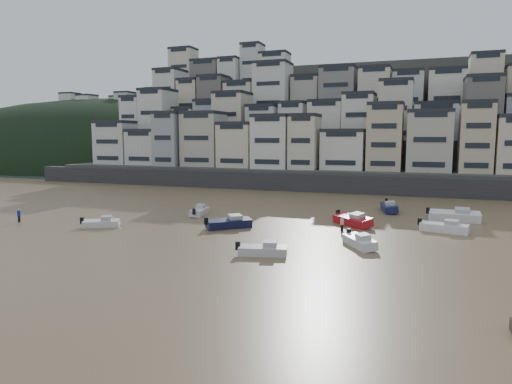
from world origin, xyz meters
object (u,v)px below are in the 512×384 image
at_px(boat_b, 360,240).
at_px(boat_a, 263,248).
at_px(boat_g, 454,215).
at_px(boat_d, 444,225).
at_px(boat_i, 389,206).
at_px(boat_e, 353,219).
at_px(person_pink, 342,224).
at_px(boat_c, 229,221).
at_px(person_blue, 19,215).
at_px(boat_j, 101,222).
at_px(boat_f, 199,210).

distance_m(boat_b, boat_a, 10.25).
height_order(boat_g, boat_b, boat_g).
relative_size(boat_d, boat_a, 1.16).
height_order(boat_i, boat_e, boat_i).
relative_size(boat_d, person_pink, 3.29).
bearing_deg(boat_a, boat_g, 39.97).
relative_size(boat_c, person_pink, 3.44).
xyz_separation_m(boat_d, person_blue, (-51.21, -12.00, 0.09)).
relative_size(boat_e, person_pink, 3.56).
relative_size(boat_j, boat_e, 0.76).
bearing_deg(person_pink, boat_e, 81.00).
relative_size(boat_d, boat_c, 0.96).
distance_m(boat_d, boat_c, 25.06).
bearing_deg(boat_f, boat_g, -88.87).
bearing_deg(boat_b, boat_d, 108.65).
xyz_separation_m(boat_e, boat_a, (-5.79, -17.17, -0.17)).
relative_size(boat_a, person_pink, 2.83).
distance_m(person_blue, person_pink, 40.94).
relative_size(boat_i, boat_b, 1.16).
height_order(boat_d, boat_i, boat_i).
bearing_deg(boat_e, boat_f, -138.57).
relative_size(boat_c, person_blue, 3.44).
bearing_deg(person_blue, boat_b, 1.97).
xyz_separation_m(boat_d, boat_i, (-6.94, 12.54, 0.07)).
height_order(boat_j, boat_a, boat_a).
bearing_deg(person_pink, boat_d, 18.68).
height_order(boat_d, boat_c, boat_c).
relative_size(boat_i, boat_c, 1.04).
height_order(boat_a, person_pink, person_pink).
xyz_separation_m(boat_j, boat_g, (40.60, 18.49, 0.29)).
bearing_deg(boat_d, boat_b, -116.47).
height_order(boat_d, boat_a, boat_d).
height_order(boat_c, boat_b, boat_c).
distance_m(boat_d, boat_i, 14.34).
height_order(boat_b, boat_a, boat_b).
relative_size(boat_g, person_pink, 3.91).
distance_m(boat_f, person_pink, 21.02).
distance_m(boat_b, person_pink, 7.35).
height_order(boat_b, person_pink, person_pink).
relative_size(boat_i, boat_f, 1.19).
bearing_deg(boat_a, boat_f, 117.71).
relative_size(boat_c, boat_a, 1.21).
distance_m(boat_g, boat_b, 20.41).
height_order(boat_j, boat_g, boat_g).
distance_m(boat_j, boat_c, 15.58).
distance_m(boat_c, boat_e, 15.29).
height_order(boat_c, boat_e, boat_e).
bearing_deg(boat_d, boat_g, 89.99).
xyz_separation_m(boat_b, person_blue, (-42.96, -1.47, 0.14)).
height_order(boat_b, boat_f, boat_b).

